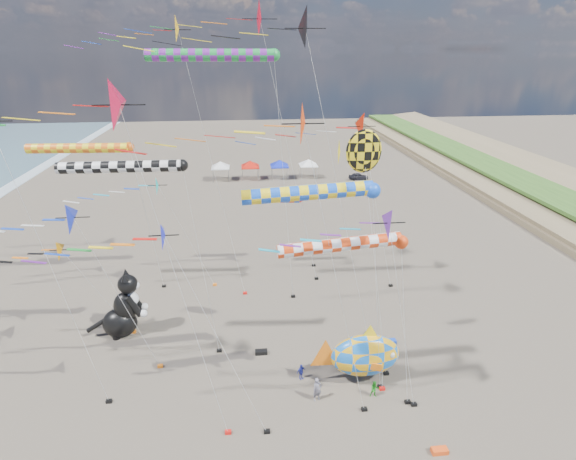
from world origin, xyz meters
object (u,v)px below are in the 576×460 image
at_px(fish_inflatable, 364,355).
at_px(child_green, 375,389).
at_px(person_adult, 317,389).
at_px(cat_inflatable, 121,304).
at_px(parked_car, 358,176).
at_px(child_blue, 301,372).

relative_size(fish_inflatable, child_green, 5.23).
bearing_deg(person_adult, cat_inflatable, 129.16).
distance_m(cat_inflatable, parked_car, 51.46).
bearing_deg(person_adult, parked_car, 54.31).
distance_m(cat_inflatable, child_blue, 14.84).
height_order(child_blue, parked_car, child_blue).
bearing_deg(parked_car, cat_inflatable, 146.68).
height_order(cat_inflatable, person_adult, cat_inflatable).
xyz_separation_m(fish_inflatable, person_adult, (-3.36, -1.42, -1.27)).
height_order(fish_inflatable, child_green, fish_inflatable).
distance_m(person_adult, child_green, 3.73).
distance_m(person_adult, child_blue, 2.21).
bearing_deg(child_blue, parked_car, 42.40).
height_order(cat_inflatable, parked_car, cat_inflatable).
bearing_deg(child_blue, fish_inflatable, -37.70).
xyz_separation_m(child_blue, parked_car, (16.57, 48.74, -0.01)).
bearing_deg(person_adult, child_green, -20.25).
xyz_separation_m(cat_inflatable, child_blue, (13.06, -6.72, -2.12)).
xyz_separation_m(cat_inflatable, fish_inflatable, (17.17, -7.36, -0.60)).
distance_m(child_blue, parked_car, 51.48).
xyz_separation_m(person_adult, parked_car, (15.82, 50.80, -0.25)).
height_order(child_green, child_blue, child_green).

